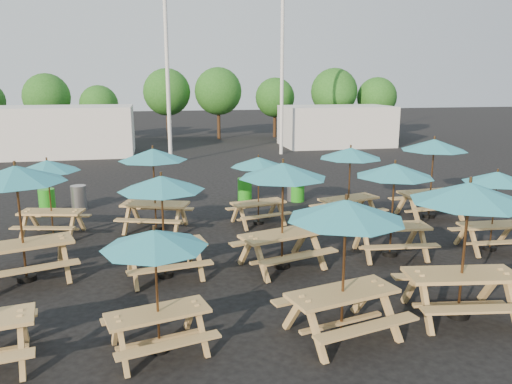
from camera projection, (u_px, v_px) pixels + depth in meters
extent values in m
plane|color=black|center=(267.00, 245.00, 13.23)|extent=(120.00, 120.00, 0.00)
cube|color=#A67F4A|center=(23.00, 244.00, 10.69)|extent=(2.15, 1.36, 0.07)
cube|color=#A67F4A|center=(28.00, 270.00, 10.13)|extent=(1.99, 0.88, 0.04)
cube|color=#A67F4A|center=(21.00, 249.00, 11.38)|extent=(1.99, 0.88, 0.04)
cylinder|color=black|center=(27.00, 278.00, 10.85)|extent=(0.40, 0.40, 0.11)
cylinder|color=brown|center=(21.00, 224.00, 10.59)|extent=(0.05, 0.05, 2.56)
cone|color=teal|center=(15.00, 174.00, 10.35)|extent=(2.60, 2.60, 0.36)
cube|color=#A67F4A|center=(51.00, 212.00, 13.79)|extent=(1.80, 1.03, 0.06)
cube|color=#A67F4A|center=(42.00, 228.00, 13.25)|extent=(1.71, 0.62, 0.04)
cube|color=#A67F4A|center=(61.00, 216.00, 14.46)|extent=(1.71, 0.62, 0.04)
cylinder|color=black|center=(53.00, 234.00, 13.94)|extent=(0.34, 0.34, 0.09)
cylinder|color=brown|center=(50.00, 198.00, 13.71)|extent=(0.04, 0.04, 2.17)
cone|color=teal|center=(47.00, 166.00, 13.51)|extent=(2.10, 2.10, 0.30)
cube|color=#A67F4A|center=(158.00, 313.00, 7.90)|extent=(1.71, 1.00, 0.05)
cube|color=#A67F4A|center=(169.00, 345.00, 7.44)|extent=(1.61, 0.61, 0.04)
cube|color=#A67F4A|center=(149.00, 313.00, 8.48)|extent=(1.61, 0.61, 0.04)
cylinder|color=black|center=(160.00, 348.00, 8.04)|extent=(0.32, 0.32, 0.09)
cylinder|color=brown|center=(157.00, 291.00, 7.82)|extent=(0.04, 0.04, 2.06)
cone|color=teal|center=(154.00, 239.00, 7.63)|extent=(2.01, 2.01, 0.29)
cube|color=#A67F4A|center=(164.00, 245.00, 10.92)|extent=(1.89, 0.99, 0.06)
cube|color=#A67F4A|center=(171.00, 267.00, 10.38)|extent=(1.82, 0.55, 0.04)
cube|color=#A67F4A|center=(159.00, 248.00, 11.58)|extent=(1.82, 0.55, 0.04)
cylinder|color=black|center=(165.00, 274.00, 11.07)|extent=(0.36, 0.36, 0.10)
cylinder|color=brown|center=(163.00, 227.00, 10.83)|extent=(0.04, 0.04, 2.30)
cone|color=teal|center=(161.00, 183.00, 10.62)|extent=(2.14, 2.14, 0.32)
cube|color=#A67F4A|center=(155.00, 204.00, 14.35)|extent=(2.02, 1.29, 0.06)
cube|color=#A67F4A|center=(148.00, 221.00, 13.75)|extent=(1.87, 0.84, 0.04)
cube|color=#A67F4A|center=(163.00, 208.00, 15.09)|extent=(1.87, 0.84, 0.04)
cylinder|color=black|center=(156.00, 228.00, 14.51)|extent=(0.38, 0.38, 0.10)
cylinder|color=brown|center=(154.00, 190.00, 14.26)|extent=(0.05, 0.05, 2.41)
cone|color=teal|center=(153.00, 154.00, 14.03)|extent=(2.45, 2.45, 0.33)
cube|color=#A67F4A|center=(343.00, 293.00, 8.37)|extent=(2.01, 1.17, 0.06)
cube|color=#A67F4A|center=(368.00, 327.00, 7.83)|extent=(1.90, 0.71, 0.04)
cube|color=#A67F4A|center=(320.00, 294.00, 9.05)|extent=(1.90, 0.71, 0.04)
cylinder|color=black|center=(341.00, 332.00, 8.53)|extent=(0.38, 0.38, 0.10)
cylinder|color=brown|center=(344.00, 269.00, 8.27)|extent=(0.05, 0.05, 2.41)
cone|color=teal|center=(346.00, 209.00, 8.05)|extent=(2.36, 2.36, 0.34)
cube|color=#A67F4A|center=(282.00, 234.00, 11.46)|extent=(2.09, 1.30, 0.06)
cube|color=#A67F4A|center=(299.00, 257.00, 10.92)|extent=(1.94, 0.84, 0.04)
cube|color=#A67F4A|center=(267.00, 239.00, 12.14)|extent=(1.94, 0.84, 0.04)
cylinder|color=black|center=(282.00, 265.00, 11.63)|extent=(0.39, 0.39, 0.11)
cylinder|color=brown|center=(282.00, 216.00, 11.37)|extent=(0.05, 0.05, 2.49)
cone|color=teal|center=(283.00, 170.00, 11.14)|extent=(2.52, 2.52, 0.35)
cube|color=#A67F4A|center=(258.00, 203.00, 15.00)|extent=(1.71, 0.98, 0.05)
cube|color=#A67F4A|center=(267.00, 216.00, 14.53)|extent=(1.62, 0.59, 0.04)
cube|color=#A67F4A|center=(250.00, 206.00, 15.58)|extent=(1.62, 0.59, 0.04)
cylinder|color=black|center=(258.00, 222.00, 15.13)|extent=(0.32, 0.32, 0.09)
cylinder|color=brown|center=(258.00, 191.00, 14.91)|extent=(0.04, 0.04, 2.06)
cone|color=teal|center=(258.00, 162.00, 14.72)|extent=(2.00, 2.00, 0.29)
cube|color=#A67F4A|center=(462.00, 275.00, 9.03)|extent=(2.09, 1.05, 0.07)
cube|color=#A67F4A|center=(480.00, 309.00, 8.39)|extent=(2.02, 0.56, 0.04)
cube|color=#A67F4A|center=(443.00, 276.00, 9.81)|extent=(2.02, 0.56, 0.04)
cylinder|color=black|center=(458.00, 314.00, 9.20)|extent=(0.40, 0.40, 0.11)
cylinder|color=brown|center=(464.00, 251.00, 8.93)|extent=(0.05, 0.05, 2.56)
cone|color=teal|center=(470.00, 192.00, 8.69)|extent=(2.33, 2.33, 0.36)
cube|color=#A67F4A|center=(391.00, 226.00, 12.25)|extent=(1.89, 0.88, 0.06)
cube|color=#A67F4A|center=(401.00, 247.00, 11.66)|extent=(1.85, 0.43, 0.04)
cube|color=#A67F4A|center=(381.00, 230.00, 12.97)|extent=(1.85, 0.43, 0.04)
cylinder|color=black|center=(390.00, 253.00, 12.40)|extent=(0.37, 0.37, 0.10)
cylinder|color=brown|center=(392.00, 210.00, 12.16)|extent=(0.04, 0.04, 2.34)
cone|color=teal|center=(395.00, 170.00, 11.94)|extent=(2.06, 2.06, 0.33)
cube|color=#A67F4A|center=(349.00, 199.00, 15.13)|extent=(1.94, 1.19, 0.06)
cube|color=#A67F4A|center=(362.00, 213.00, 14.62)|extent=(1.82, 0.75, 0.04)
cube|color=#A67F4A|center=(335.00, 203.00, 15.77)|extent=(1.82, 0.75, 0.04)
cylinder|color=black|center=(348.00, 221.00, 15.29)|extent=(0.36, 0.36, 0.10)
cylinder|color=brown|center=(349.00, 185.00, 15.04)|extent=(0.04, 0.04, 2.32)
cone|color=teal|center=(351.00, 153.00, 14.83)|extent=(2.33, 2.33, 0.32)
cube|color=#A67F4A|center=(492.00, 225.00, 12.67)|extent=(1.65, 0.73, 0.05)
cube|color=#A67F4A|center=(505.00, 242.00, 12.16)|extent=(1.63, 0.32, 0.04)
cube|color=#A67F4A|center=(478.00, 228.00, 13.30)|extent=(1.63, 0.32, 0.04)
cylinder|color=black|center=(489.00, 248.00, 12.81)|extent=(0.32, 0.32, 0.09)
cylinder|color=brown|center=(494.00, 211.00, 12.59)|extent=(0.04, 0.04, 2.06)
cone|color=teal|center=(497.00, 177.00, 12.40)|extent=(1.76, 1.76, 0.29)
cube|color=#A67F4A|center=(430.00, 192.00, 15.68)|extent=(2.01, 0.87, 0.07)
cube|color=#A67F4A|center=(444.00, 208.00, 15.07)|extent=(1.98, 0.38, 0.04)
cube|color=#A67F4A|center=(417.00, 197.00, 16.43)|extent=(1.98, 0.38, 0.04)
cylinder|color=black|center=(429.00, 216.00, 15.85)|extent=(0.39, 0.39, 0.11)
cylinder|color=brown|center=(432.00, 178.00, 15.58)|extent=(0.05, 0.05, 2.51)
cone|color=teal|center=(434.00, 145.00, 15.35)|extent=(2.13, 2.13, 0.35)
cylinder|color=#23971B|center=(47.00, 201.00, 16.21)|extent=(0.51, 0.51, 0.82)
cylinder|color=gray|center=(79.00, 198.00, 16.72)|extent=(0.51, 0.51, 0.82)
cylinder|color=#23971B|center=(245.00, 189.00, 17.98)|extent=(0.51, 0.51, 0.82)
cylinder|color=#23971B|center=(297.00, 190.00, 17.88)|extent=(0.51, 0.51, 0.82)
cylinder|color=gray|center=(294.00, 189.00, 17.98)|extent=(0.51, 0.51, 0.82)
cylinder|color=silver|center=(166.00, 44.00, 24.89)|extent=(0.20, 0.20, 12.00)
cylinder|color=silver|center=(282.00, 48.00, 28.08)|extent=(0.20, 0.20, 12.00)
cube|color=silver|center=(61.00, 131.00, 28.54)|extent=(8.00, 4.00, 2.80)
cube|color=silver|center=(336.00, 126.00, 32.86)|extent=(7.00, 4.00, 2.60)
cylinder|color=#382314|center=(50.00, 128.00, 33.91)|extent=(0.24, 0.24, 2.14)
sphere|color=#1E5919|center=(47.00, 97.00, 33.45)|extent=(3.11, 3.11, 3.11)
cylinder|color=#382314|center=(101.00, 130.00, 34.37)|extent=(0.24, 0.24, 1.78)
sphere|color=#1E5919|center=(99.00, 104.00, 33.99)|extent=(2.59, 2.59, 2.59)
cylinder|color=#382314|center=(168.00, 124.00, 36.24)|extent=(0.24, 0.24, 2.31)
sphere|color=#1E5919|center=(167.00, 92.00, 35.74)|extent=(3.36, 3.36, 3.36)
cylinder|color=#382314|center=(219.00, 123.00, 36.52)|extent=(0.24, 0.24, 2.35)
sphere|color=#1E5919|center=(218.00, 91.00, 36.01)|extent=(3.41, 3.41, 3.41)
cylinder|color=#382314|center=(275.00, 124.00, 37.80)|extent=(0.24, 0.24, 2.02)
sphere|color=#1E5919|center=(275.00, 97.00, 37.37)|extent=(2.94, 2.94, 2.94)
cylinder|color=#382314|center=(333.00, 123.00, 36.86)|extent=(0.24, 0.24, 2.32)
sphere|color=#1E5919|center=(334.00, 92.00, 36.36)|extent=(3.38, 3.38, 3.38)
cylinder|color=#382314|center=(376.00, 124.00, 37.58)|extent=(0.24, 0.24, 2.03)
sphere|color=#1E5919|center=(377.00, 97.00, 37.15)|extent=(2.95, 2.95, 2.95)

